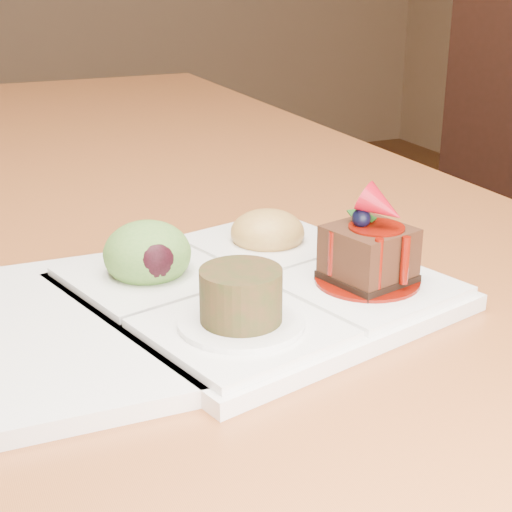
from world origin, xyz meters
name	(u,v)px	position (x,y,z in m)	size (l,w,h in m)	color
dining_table	(18,274)	(0.00, 0.00, 0.68)	(1.00, 1.80, 0.75)	#9A5528
sampler_plate	(251,275)	(0.14, -0.29, 0.77)	(0.29, 0.29, 0.10)	white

